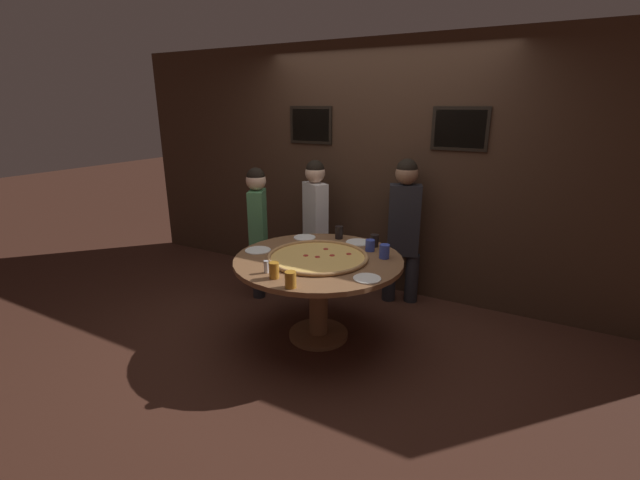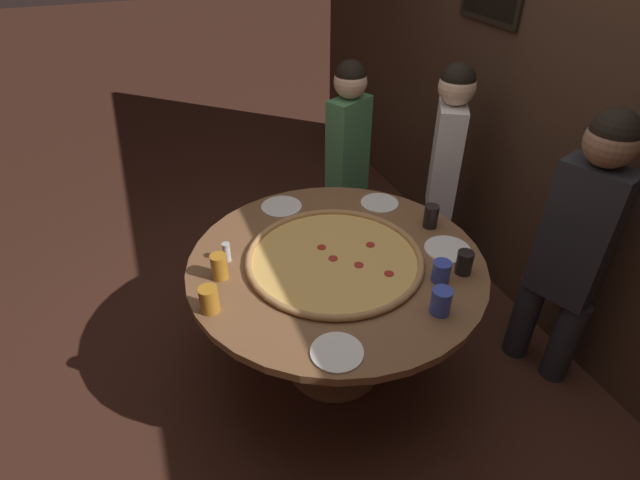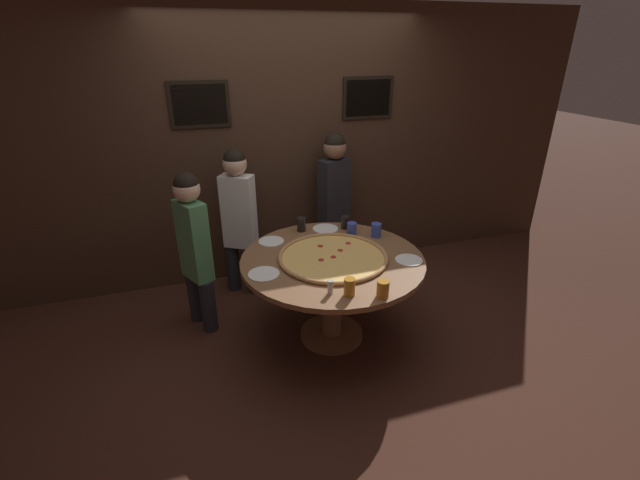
# 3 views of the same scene
# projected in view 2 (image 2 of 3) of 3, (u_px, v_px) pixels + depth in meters

# --- Properties ---
(ground_plane) EXTENTS (24.00, 24.00, 0.00)m
(ground_plane) POSITION_uv_depth(u_px,v_px,m) (334.00, 364.00, 2.80)
(ground_plane) COLOR #422319
(back_wall) EXTENTS (6.40, 0.08, 2.60)m
(back_wall) POSITION_uv_depth(u_px,v_px,m) (585.00, 109.00, 2.44)
(back_wall) COLOR #3D281C
(back_wall) RESTS_ON ground_plane
(dining_table) EXTENTS (1.42, 1.42, 0.74)m
(dining_table) POSITION_uv_depth(u_px,v_px,m) (336.00, 284.00, 2.46)
(dining_table) COLOR brown
(dining_table) RESTS_ON ground_plane
(giant_pizza) EXTENTS (0.85, 0.85, 0.03)m
(giant_pizza) POSITION_uv_depth(u_px,v_px,m) (334.00, 258.00, 2.36)
(giant_pizza) COLOR #EAB75B
(giant_pizza) RESTS_ON dining_table
(drink_cup_far_left) EXTENTS (0.09, 0.09, 0.12)m
(drink_cup_far_left) POSITION_uv_depth(u_px,v_px,m) (441.00, 301.00, 2.05)
(drink_cup_far_left) COLOR #384CB7
(drink_cup_far_left) RESTS_ON dining_table
(drink_cup_near_left) EXTENTS (0.08, 0.08, 0.11)m
(drink_cup_near_left) POSITION_uv_depth(u_px,v_px,m) (464.00, 263.00, 2.27)
(drink_cup_near_left) COLOR black
(drink_cup_near_left) RESTS_ON dining_table
(drink_cup_front_edge) EXTENTS (0.08, 0.08, 0.12)m
(drink_cup_front_edge) POSITION_uv_depth(u_px,v_px,m) (431.00, 216.00, 2.58)
(drink_cup_front_edge) COLOR black
(drink_cup_front_edge) RESTS_ON dining_table
(drink_cup_by_shaker) EXTENTS (0.07, 0.07, 0.12)m
(drink_cup_by_shaker) POSITION_uv_depth(u_px,v_px,m) (219.00, 267.00, 2.23)
(drink_cup_by_shaker) COLOR #BC7A23
(drink_cup_by_shaker) RESTS_ON dining_table
(drink_cup_far_right) EXTENTS (0.08, 0.08, 0.10)m
(drink_cup_far_right) POSITION_uv_depth(u_px,v_px,m) (441.00, 272.00, 2.22)
(drink_cup_far_right) COLOR #384CB7
(drink_cup_far_right) RESTS_ON dining_table
(drink_cup_centre_back) EXTENTS (0.08, 0.08, 0.12)m
(drink_cup_centre_back) POSITION_uv_depth(u_px,v_px,m) (209.00, 299.00, 2.06)
(drink_cup_centre_back) COLOR #BC7A23
(drink_cup_centre_back) RESTS_ON dining_table
(white_plate_left_side) EXTENTS (0.21, 0.21, 0.01)m
(white_plate_left_side) POSITION_uv_depth(u_px,v_px,m) (337.00, 352.00, 1.90)
(white_plate_left_side) COLOR white
(white_plate_left_side) RESTS_ON dining_table
(white_plate_right_side) EXTENTS (0.23, 0.23, 0.01)m
(white_plate_right_side) POSITION_uv_depth(u_px,v_px,m) (447.00, 249.00, 2.44)
(white_plate_right_side) COLOR white
(white_plate_right_side) RESTS_ON dining_table
(white_plate_far_back) EXTENTS (0.21, 0.21, 0.01)m
(white_plate_far_back) POSITION_uv_depth(u_px,v_px,m) (380.00, 203.00, 2.79)
(white_plate_far_back) COLOR white
(white_plate_far_back) RESTS_ON dining_table
(white_plate_near_front) EXTENTS (0.22, 0.22, 0.01)m
(white_plate_near_front) POSITION_uv_depth(u_px,v_px,m) (282.00, 206.00, 2.76)
(white_plate_near_front) COLOR white
(white_plate_near_front) RESTS_ON dining_table
(condiment_shaker) EXTENTS (0.04, 0.04, 0.10)m
(condiment_shaker) POSITION_uv_depth(u_px,v_px,m) (227.00, 252.00, 2.34)
(condiment_shaker) COLOR silver
(condiment_shaker) RESTS_ON dining_table
(diner_centre_back) EXTENTS (0.37, 0.29, 1.42)m
(diner_centre_back) POSITION_uv_depth(u_px,v_px,m) (445.00, 164.00, 3.06)
(diner_centre_back) COLOR #232328
(diner_centre_back) RESTS_ON ground_plane
(diner_far_right) EXTENTS (0.39, 0.26, 1.48)m
(diner_far_right) POSITION_uv_depth(u_px,v_px,m) (576.00, 240.00, 2.34)
(diner_far_right) COLOR #232328
(diner_far_right) RESTS_ON ground_plane
(diner_side_right) EXTENTS (0.26, 0.36, 1.36)m
(diner_side_right) POSITION_uv_depth(u_px,v_px,m) (348.00, 152.00, 3.27)
(diner_side_right) COLOR #232328
(diner_side_right) RESTS_ON ground_plane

